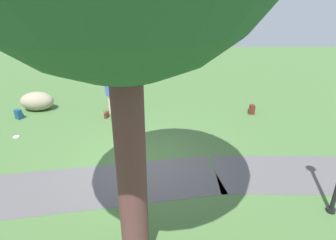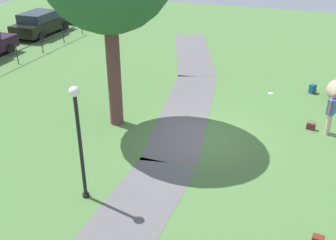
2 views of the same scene
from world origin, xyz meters
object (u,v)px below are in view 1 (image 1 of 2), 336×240
object	(u,v)px
man_near_boulder	(132,81)
backpack_by_boulder	(19,114)
lawn_boulder	(37,101)
woman_with_handbag	(110,92)
handbag_on_grass	(107,114)
spare_backpack_on_lawn	(252,109)
frisbee_on_grass	(16,137)

from	to	relation	value
man_near_boulder	backpack_by_boulder	distance (m)	5.17
lawn_boulder	woman_with_handbag	bearing A→B (deg)	173.95
woman_with_handbag	handbag_on_grass	bearing A→B (deg)	77.82
handbag_on_grass	spare_backpack_on_lawn	world-z (taller)	spare_backpack_on_lawn
lawn_boulder	spare_backpack_on_lawn	world-z (taller)	lawn_boulder
lawn_boulder	man_near_boulder	size ratio (longest dim) A/B	0.85
spare_backpack_on_lawn	frisbee_on_grass	size ratio (longest dim) A/B	1.78
lawn_boulder	backpack_by_boulder	size ratio (longest dim) A/B	3.71
handbag_on_grass	frisbee_on_grass	distance (m)	3.48
woman_with_handbag	man_near_boulder	bearing A→B (deg)	-115.52
lawn_boulder	handbag_on_grass	world-z (taller)	lawn_boulder
frisbee_on_grass	backpack_by_boulder	bearing A→B (deg)	-67.49
woman_with_handbag	frisbee_on_grass	bearing A→B (deg)	38.15
lawn_boulder	frisbee_on_grass	bearing A→B (deg)	97.14
lawn_boulder	man_near_boulder	world-z (taller)	man_near_boulder
handbag_on_grass	spare_backpack_on_lawn	distance (m)	6.33
man_near_boulder	backpack_by_boulder	xyz separation A→B (m)	(4.57, 2.27, -0.82)
handbag_on_grass	frisbee_on_grass	world-z (taller)	handbag_on_grass
handbag_on_grass	frisbee_on_grass	xyz separation A→B (m)	(2.95, 1.84, -0.13)
spare_backpack_on_lawn	lawn_boulder	bearing A→B (deg)	-3.19
lawn_boulder	spare_backpack_on_lawn	xyz separation A→B (m)	(-9.62, 0.54, -0.23)
lawn_boulder	handbag_on_grass	xyz separation A→B (m)	(-3.30, 0.94, -0.28)
spare_backpack_on_lawn	frisbee_on_grass	world-z (taller)	spare_backpack_on_lawn
backpack_by_boulder	spare_backpack_on_lawn	world-z (taller)	same
frisbee_on_grass	man_near_boulder	bearing A→B (deg)	-133.70
woman_with_handbag	backpack_by_boulder	size ratio (longest dim) A/B	4.09
woman_with_handbag	frisbee_on_grass	world-z (taller)	woman_with_handbag
woman_with_handbag	backpack_by_boulder	bearing A→B (deg)	9.94
man_near_boulder	frisbee_on_grass	size ratio (longest dim) A/B	7.75
woman_with_handbag	frisbee_on_grass	xyz separation A→B (m)	(3.08, 2.42, -0.94)
lawn_boulder	backpack_by_boulder	distance (m)	1.12
woman_with_handbag	backpack_by_boulder	distance (m)	3.93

